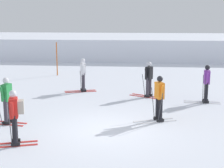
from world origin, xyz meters
TOP-DOWN VIEW (x-y plane):
  - ground_plane at (0.00, 0.00)m, footprint 120.00×120.00m
  - far_snow_ridge at (0.00, 20.25)m, footprint 80.00×8.63m
  - skier_black at (1.52, 4.75)m, footprint 1.59×1.07m
  - skier_orange at (1.80, 1.08)m, footprint 1.62×0.95m
  - skier_purple at (4.05, 3.91)m, footprint 1.63×1.00m
  - skier_white at (-1.80, 5.68)m, footprint 1.64×0.97m
  - skier_red at (-2.66, -1.57)m, footprint 1.64×0.97m
  - skier_green at (-3.67, 0.35)m, footprint 1.64×1.00m
  - trail_marker_pole at (-4.23, 10.09)m, footprint 0.06×0.06m

SIDE VIEW (x-z plane):
  - ground_plane at x=0.00m, z-range 0.00..0.00m
  - skier_white at x=-1.80m, z-range 0.06..1.77m
  - skier_green at x=-3.67m, z-range 0.06..1.77m
  - skier_black at x=1.52m, z-range 0.06..1.77m
  - skier_orange at x=1.80m, z-range 0.06..1.77m
  - skier_purple at x=4.05m, z-range 0.06..1.77m
  - far_snow_ridge at x=0.00m, z-range 0.00..1.84m
  - skier_red at x=-2.66m, z-range 0.10..1.81m
  - trail_marker_pole at x=-4.23m, z-range 0.00..2.14m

